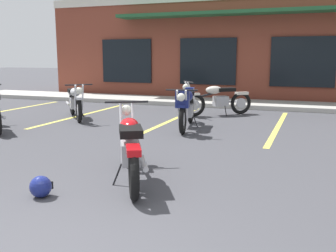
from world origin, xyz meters
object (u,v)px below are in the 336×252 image
motorcycle_foreground_classic (130,147)px  motorcycle_green_cafe_racer (186,106)px  motorcycle_silver_naked (75,101)px  motorcycle_blue_standard (217,99)px  helmet_on_pavement (41,187)px

motorcycle_foreground_classic → motorcycle_green_cafe_racer: (-0.46, 3.83, 0.07)m
motorcycle_silver_naked → motorcycle_blue_standard: size_ratio=0.99×
motorcycle_silver_naked → motorcycle_foreground_classic: bearing=-49.0°
motorcycle_green_cafe_racer → motorcycle_silver_naked: bearing=172.8°
motorcycle_silver_naked → helmet_on_pavement: bearing=-60.2°
motorcycle_blue_standard → helmet_on_pavement: motorcycle_blue_standard is taller
helmet_on_pavement → motorcycle_blue_standard: bearing=86.5°
helmet_on_pavement → motorcycle_green_cafe_racer: bearing=86.9°
motorcycle_silver_naked → motorcycle_green_cafe_racer: 3.27m
helmet_on_pavement → motorcycle_foreground_classic: bearing=53.2°
motorcycle_blue_standard → motorcycle_foreground_classic: bearing=-87.4°
motorcycle_silver_naked → motorcycle_green_cafe_racer: (3.24, -0.41, 0.07)m
motorcycle_foreground_classic → motorcycle_blue_standard: 6.13m
motorcycle_silver_naked → helmet_on_pavement: size_ratio=6.66×
motorcycle_foreground_classic → motorcycle_green_cafe_racer: bearing=96.8°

